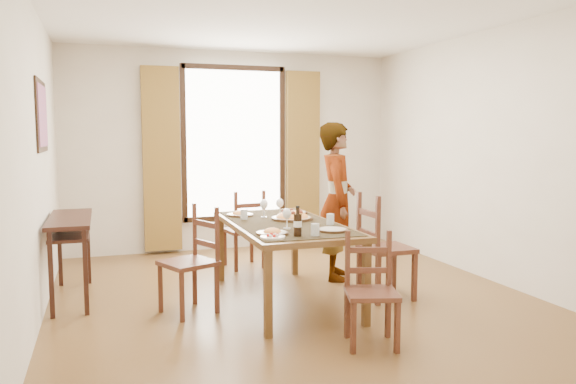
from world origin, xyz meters
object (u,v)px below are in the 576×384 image
object	(u,v)px
console_table	(70,229)
pasta_platter	(292,215)
dining_table	(284,229)
man	(337,201)

from	to	relation	value
console_table	pasta_platter	distance (m)	2.12
console_table	pasta_platter	size ratio (longest dim) A/B	3.00
dining_table	pasta_platter	xyz separation A→B (m)	(0.13, 0.13, 0.11)
console_table	man	distance (m)	2.74
console_table	dining_table	xyz separation A→B (m)	(1.92, -0.68, 0.01)
man	dining_table	bearing A→B (deg)	147.81
console_table	man	world-z (taller)	man
console_table	man	xyz separation A→B (m)	(2.73, -0.07, 0.17)
pasta_platter	man	bearing A→B (deg)	35.66
man	pasta_platter	size ratio (longest dim) A/B	4.27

